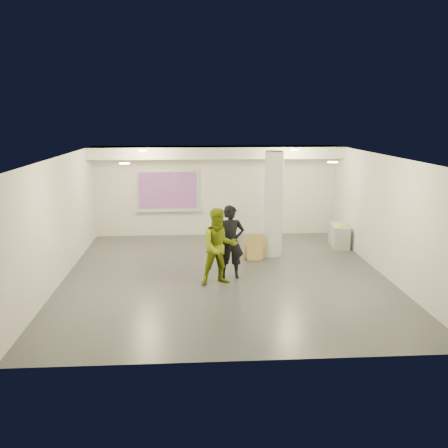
{
  "coord_description": "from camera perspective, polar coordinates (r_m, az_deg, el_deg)",
  "views": [
    {
      "loc": [
        -0.82,
        -12.0,
        3.93
      ],
      "look_at": [
        0.0,
        0.4,
        1.25
      ],
      "focal_mm": 40.0,
      "sensor_mm": 36.0,
      "label": 1
    }
  ],
  "objects": [
    {
      "name": "wall_left",
      "position": [
        12.65,
        -18.27,
        0.47
      ],
      "size": [
        0.01,
        9.0,
        3.0
      ],
      "primitive_type": "cube",
      "color": "silver",
      "rests_on": "floor"
    },
    {
      "name": "woman",
      "position": [
        12.29,
        0.79,
        -2.07
      ],
      "size": [
        0.67,
        0.45,
        1.82
      ],
      "primitive_type": "imported",
      "rotation": [
        0.0,
        0.0,
        0.02
      ],
      "color": "black",
      "rests_on": "floor"
    },
    {
      "name": "floor",
      "position": [
        12.65,
        0.12,
        -5.93
      ],
      "size": [
        8.0,
        9.0,
        0.01
      ],
      "primitive_type": "cube",
      "color": "#3A3D42",
      "rests_on": "ground"
    },
    {
      "name": "column",
      "position": [
        14.2,
        5.68,
        2.26
      ],
      "size": [
        0.52,
        0.52,
        3.0
      ],
      "primitive_type": "cylinder",
      "color": "silver",
      "rests_on": "floor"
    },
    {
      "name": "postit_pad",
      "position": [
        15.64,
        13.21,
        -0.12
      ],
      "size": [
        0.21,
        0.28,
        0.03
      ],
      "primitive_type": "cube",
      "rotation": [
        0.0,
        0.0,
        0.05
      ],
      "color": "yellow",
      "rests_on": "credenza"
    },
    {
      "name": "wall_front",
      "position": [
        7.92,
        2.36,
        -5.71
      ],
      "size": [
        8.0,
        0.01,
        3.0
      ],
      "primitive_type": "cube",
      "color": "silver",
      "rests_on": "floor"
    },
    {
      "name": "cardboard_front",
      "position": [
        13.94,
        3.52,
        -3.24
      ],
      "size": [
        0.43,
        0.21,
        0.46
      ],
      "primitive_type": "cube",
      "rotation": [
        -0.32,
        0.0,
        -0.05
      ],
      "color": "#987C49",
      "rests_on": "floor"
    },
    {
      "name": "cardboard_back",
      "position": [
        14.11,
        3.51,
        -2.6
      ],
      "size": [
        0.64,
        0.26,
        0.68
      ],
      "primitive_type": "cube",
      "rotation": [
        -0.26,
        0.0,
        -0.05
      ],
      "color": "#987C49",
      "rests_on": "floor"
    },
    {
      "name": "ceiling",
      "position": [
        12.06,
        0.13,
        7.75
      ],
      "size": [
        8.0,
        9.0,
        0.01
      ],
      "primitive_type": "cube",
      "color": "white",
      "rests_on": "floor"
    },
    {
      "name": "downlight_ne",
      "position": [
        14.84,
        8.05,
        8.39
      ],
      "size": [
        0.22,
        0.22,
        0.02
      ],
      "primitive_type": "cylinder",
      "color": "#FEE781",
      "rests_on": "ceiling"
    },
    {
      "name": "projection_screen",
      "position": [
        16.64,
        -6.45,
        3.8
      ],
      "size": [
        2.1,
        0.13,
        1.42
      ],
      "color": "silver",
      "rests_on": "wall_back"
    },
    {
      "name": "soffit_band",
      "position": [
        16.01,
        -0.85,
        8.2
      ],
      "size": [
        8.0,
        1.1,
        0.36
      ],
      "primitive_type": "cube",
      "color": "silver",
      "rests_on": "ceiling"
    },
    {
      "name": "downlight_nw",
      "position": [
        14.59,
        -9.3,
        8.28
      ],
      "size": [
        0.22,
        0.22,
        0.02
      ],
      "primitive_type": "cylinder",
      "color": "#FEE781",
      "rests_on": "ceiling"
    },
    {
      "name": "downlight_se",
      "position": [
        10.96,
        12.31,
        6.92
      ],
      "size": [
        0.22,
        0.22,
        0.02
      ],
      "primitive_type": "cylinder",
      "color": "#FEE781",
      "rests_on": "ceiling"
    },
    {
      "name": "man",
      "position": [
        11.8,
        -0.56,
        -2.61
      ],
      "size": [
        1.02,
        0.86,
        1.84
      ],
      "primitive_type": "imported",
      "rotation": [
        0.0,
        0.0,
        0.2
      ],
      "color": "olive",
      "rests_on": "floor"
    },
    {
      "name": "credenza",
      "position": [
        15.82,
        13.0,
        -1.27
      ],
      "size": [
        0.6,
        1.2,
        0.67
      ],
      "primitive_type": "cube",
      "rotation": [
        0.0,
        0.0,
        -0.1
      ],
      "color": "#9C9FA1",
      "rests_on": "floor"
    },
    {
      "name": "downlight_sw",
      "position": [
        10.63,
        -11.31,
        6.81
      ],
      "size": [
        0.22,
        0.22,
        0.02
      ],
      "primitive_type": "cylinder",
      "color": "#FEE781",
      "rests_on": "ceiling"
    },
    {
      "name": "wall_back",
      "position": [
        16.7,
        -0.93,
        3.81
      ],
      "size": [
        8.0,
        0.01,
        3.0
      ],
      "primitive_type": "cube",
      "color": "silver",
      "rests_on": "floor"
    },
    {
      "name": "papers_stack",
      "position": [
        15.77,
        13.07,
        -0.02
      ],
      "size": [
        0.29,
        0.34,
        0.02
      ],
      "primitive_type": "cube",
      "rotation": [
        0.0,
        0.0,
        0.15
      ],
      "color": "silver",
      "rests_on": "credenza"
    },
    {
      "name": "wall_right",
      "position": [
        13.16,
        17.78,
        0.94
      ],
      "size": [
        0.01,
        9.0,
        3.0
      ],
      "primitive_type": "cube",
      "color": "silver",
      "rests_on": "floor"
    }
  ]
}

